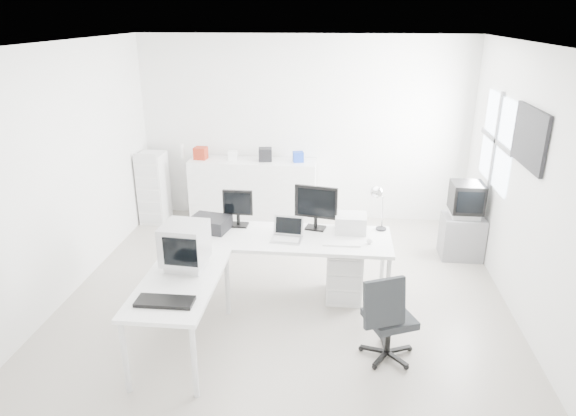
# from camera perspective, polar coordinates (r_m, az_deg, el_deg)

# --- Properties ---
(floor) EXTENTS (5.00, 5.00, 0.01)m
(floor) POSITION_cam_1_polar(r_m,az_deg,el_deg) (6.09, -0.19, -9.50)
(floor) COLOR beige
(floor) RESTS_ON ground
(ceiling) EXTENTS (5.00, 5.00, 0.01)m
(ceiling) POSITION_cam_1_polar(r_m,az_deg,el_deg) (5.25, -0.23, 17.84)
(ceiling) COLOR white
(ceiling) RESTS_ON back_wall
(back_wall) EXTENTS (5.00, 0.02, 2.80)m
(back_wall) POSITION_cam_1_polar(r_m,az_deg,el_deg) (7.92, 1.72, 8.66)
(back_wall) COLOR white
(back_wall) RESTS_ON floor
(left_wall) EXTENTS (0.02, 5.00, 2.80)m
(left_wall) POSITION_cam_1_polar(r_m,az_deg,el_deg) (6.28, -23.59, 3.60)
(left_wall) COLOR white
(left_wall) RESTS_ON floor
(right_wall) EXTENTS (0.02, 5.00, 2.80)m
(right_wall) POSITION_cam_1_polar(r_m,az_deg,el_deg) (5.82, 25.10, 2.08)
(right_wall) COLOR white
(right_wall) RESTS_ON floor
(window) EXTENTS (0.02, 1.20, 1.10)m
(window) POSITION_cam_1_polar(r_m,az_deg,el_deg) (6.86, 22.15, 6.91)
(window) COLOR white
(window) RESTS_ON right_wall
(wall_picture) EXTENTS (0.04, 0.90, 0.60)m
(wall_picture) POSITION_cam_1_polar(r_m,az_deg,el_deg) (5.77, 25.28, 7.11)
(wall_picture) COLOR black
(wall_picture) RESTS_ON right_wall
(main_desk) EXTENTS (2.40, 0.80, 0.75)m
(main_desk) POSITION_cam_1_polar(r_m,az_deg,el_deg) (5.88, -0.56, -6.49)
(main_desk) COLOR white
(main_desk) RESTS_ON floor
(side_desk) EXTENTS (0.70, 1.40, 0.75)m
(side_desk) POSITION_cam_1_polar(r_m,az_deg,el_deg) (5.11, -11.69, -11.57)
(side_desk) COLOR white
(side_desk) RESTS_ON floor
(drawer_pedestal) EXTENTS (0.40, 0.50, 0.60)m
(drawer_pedestal) POSITION_cam_1_polar(r_m,az_deg,el_deg) (5.93, 6.28, -7.19)
(drawer_pedestal) COLOR white
(drawer_pedestal) RESTS_ON floor
(inkjet_printer) EXTENTS (0.49, 0.41, 0.15)m
(inkjet_printer) POSITION_cam_1_polar(r_m,az_deg,el_deg) (5.93, -8.66, -1.71)
(inkjet_printer) COLOR black
(inkjet_printer) RESTS_ON main_desk
(lcd_monitor_small) EXTENTS (0.35, 0.20, 0.43)m
(lcd_monitor_small) POSITION_cam_1_polar(r_m,az_deg,el_deg) (5.95, -5.59, -0.03)
(lcd_monitor_small) COLOR black
(lcd_monitor_small) RESTS_ON main_desk
(lcd_monitor_large) EXTENTS (0.52, 0.29, 0.51)m
(lcd_monitor_large) POSITION_cam_1_polar(r_m,az_deg,el_deg) (5.83, 3.11, 0.01)
(lcd_monitor_large) COLOR black
(lcd_monitor_large) RESTS_ON main_desk
(laptop) EXTENTS (0.33, 0.34, 0.20)m
(laptop) POSITION_cam_1_polar(r_m,az_deg,el_deg) (5.58, -0.18, -2.65)
(laptop) COLOR #B7B7BA
(laptop) RESTS_ON main_desk
(white_keyboard) EXTENTS (0.41, 0.14, 0.02)m
(white_keyboard) POSITION_cam_1_polar(r_m,az_deg,el_deg) (5.55, 5.95, -3.96)
(white_keyboard) COLOR white
(white_keyboard) RESTS_ON main_desk
(white_mouse) EXTENTS (0.07, 0.07, 0.07)m
(white_mouse) POSITION_cam_1_polar(r_m,az_deg,el_deg) (5.60, 9.04, -3.63)
(white_mouse) COLOR white
(white_mouse) RESTS_ON main_desk
(laser_printer) EXTENTS (0.35, 0.30, 0.20)m
(laser_printer) POSITION_cam_1_polar(r_m,az_deg,el_deg) (5.85, 6.98, -1.67)
(laser_printer) COLOR silver
(laser_printer) RESTS_ON main_desk
(desk_lamp) EXTENTS (0.18, 0.18, 0.45)m
(desk_lamp) POSITION_cam_1_polar(r_m,az_deg,el_deg) (5.90, 10.43, -0.35)
(desk_lamp) COLOR silver
(desk_lamp) RESTS_ON main_desk
(crt_monitor) EXTENTS (0.42, 0.42, 0.45)m
(crt_monitor) POSITION_cam_1_polar(r_m,az_deg,el_deg) (5.03, -11.37, -4.28)
(crt_monitor) COLOR #B7B7BA
(crt_monitor) RESTS_ON side_desk
(black_keyboard) EXTENTS (0.50, 0.20, 0.03)m
(black_keyboard) POSITION_cam_1_polar(r_m,az_deg,el_deg) (4.59, -13.52, -10.07)
(black_keyboard) COLOR black
(black_keyboard) RESTS_ON side_desk
(office_chair) EXTENTS (0.70, 0.70, 0.92)m
(office_chair) POSITION_cam_1_polar(r_m,az_deg,el_deg) (4.95, 11.25, -11.53)
(office_chair) COLOR #292B2E
(office_chair) RESTS_ON floor
(tv_cabinet) EXTENTS (0.53, 0.43, 0.58)m
(tv_cabinet) POSITION_cam_1_polar(r_m,az_deg,el_deg) (7.21, 18.72, -3.03)
(tv_cabinet) COLOR slate
(tv_cabinet) RESTS_ON floor
(crt_tv) EXTENTS (0.50, 0.48, 0.45)m
(crt_tv) POSITION_cam_1_polar(r_m,az_deg,el_deg) (7.03, 19.20, 0.81)
(crt_tv) COLOR black
(crt_tv) RESTS_ON tv_cabinet
(sideboard) EXTENTS (1.94, 0.48, 0.97)m
(sideboard) POSITION_cam_1_polar(r_m,az_deg,el_deg) (8.01, -3.89, 1.95)
(sideboard) COLOR white
(sideboard) RESTS_ON floor
(clutter_box_a) EXTENTS (0.20, 0.19, 0.19)m
(clutter_box_a) POSITION_cam_1_polar(r_m,az_deg,el_deg) (8.01, -9.67, 6.03)
(clutter_box_a) COLOR #9D2916
(clutter_box_a) RESTS_ON sideboard
(clutter_box_b) EXTENTS (0.15, 0.13, 0.14)m
(clutter_box_b) POSITION_cam_1_polar(r_m,az_deg,el_deg) (7.90, -6.15, 5.82)
(clutter_box_b) COLOR white
(clutter_box_b) RESTS_ON sideboard
(clutter_box_c) EXTENTS (0.22, 0.20, 0.20)m
(clutter_box_c) POSITION_cam_1_polar(r_m,az_deg,el_deg) (7.81, -2.54, 5.96)
(clutter_box_c) COLOR black
(clutter_box_c) RESTS_ON sideboard
(clutter_box_d) EXTENTS (0.18, 0.17, 0.15)m
(clutter_box_d) POSITION_cam_1_polar(r_m,az_deg,el_deg) (7.76, 1.14, 5.71)
(clutter_box_d) COLOR #1737A2
(clutter_box_d) RESTS_ON sideboard
(clutter_bottle) EXTENTS (0.07, 0.07, 0.22)m
(clutter_bottle) POSITION_cam_1_polar(r_m,az_deg,el_deg) (8.13, -11.66, 6.24)
(clutter_bottle) COLOR white
(clutter_bottle) RESTS_ON sideboard
(filing_cabinet) EXTENTS (0.38, 0.45, 1.09)m
(filing_cabinet) POSITION_cam_1_polar(r_m,az_deg,el_deg) (8.20, -14.70, 2.20)
(filing_cabinet) COLOR white
(filing_cabinet) RESTS_ON floor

